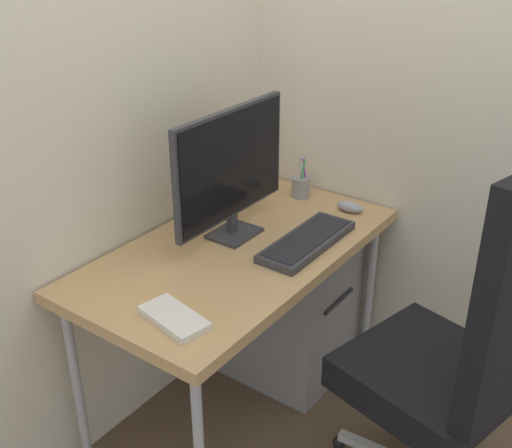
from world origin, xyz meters
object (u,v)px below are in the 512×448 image
object	(u,v)px
pen_holder	(301,186)
notebook	(174,318)
monitor	(231,168)
office_chair	(464,350)
mouse	(350,207)
keyboard	(307,241)
filing_cabinet	(284,305)

from	to	relation	value
pen_holder	notebook	world-z (taller)	pen_holder
pen_holder	monitor	bearing A→B (deg)	177.14
office_chair	mouse	world-z (taller)	office_chair
notebook	office_chair	bearing A→B (deg)	-41.91
monitor	pen_holder	size ratio (longest dim) A/B	3.17
office_chair	monitor	bearing A→B (deg)	89.42
mouse	keyboard	bearing A→B (deg)	177.26
filing_cabinet	monitor	bearing A→B (deg)	170.26
office_chair	monitor	world-z (taller)	office_chair
office_chair	pen_holder	xyz separation A→B (m)	(0.44, 0.86, 0.17)
keyboard	pen_holder	world-z (taller)	pen_holder
monitor	keyboard	xyz separation A→B (m)	(0.09, -0.27, -0.25)
notebook	pen_holder	bearing A→B (deg)	21.26
mouse	filing_cabinet	bearing A→B (deg)	119.82
monitor	filing_cabinet	bearing A→B (deg)	-9.74
office_chair	notebook	world-z (taller)	office_chair
office_chair	mouse	bearing A→B (deg)	55.51
office_chair	notebook	distance (m)	0.87
filing_cabinet	office_chair	bearing A→B (deg)	-109.13
office_chair	monitor	size ratio (longest dim) A/B	2.21
keyboard	notebook	size ratio (longest dim) A/B	1.98
mouse	pen_holder	size ratio (longest dim) A/B	0.60
filing_cabinet	mouse	world-z (taller)	mouse
office_chair	keyboard	size ratio (longest dim) A/B	2.93
keyboard	mouse	bearing A→B (deg)	1.50
keyboard	mouse	size ratio (longest dim) A/B	4.02
monitor	mouse	xyz separation A→B (m)	(0.42, -0.26, -0.24)
office_chair	keyboard	world-z (taller)	office_chair
office_chair	mouse	distance (m)	0.78
office_chair	keyboard	bearing A→B (deg)	81.09
mouse	notebook	world-z (taller)	mouse
keyboard	monitor	bearing A→B (deg)	108.34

